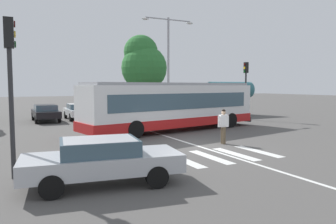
# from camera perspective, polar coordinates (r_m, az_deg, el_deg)

# --- Properties ---
(ground_plane) EXTENTS (160.00, 160.00, 0.00)m
(ground_plane) POSITION_cam_1_polar(r_m,az_deg,el_deg) (15.89, 4.54, -5.79)
(ground_plane) COLOR #514F4C
(city_transit_bus) EXTENTS (12.66, 4.94, 3.06)m
(city_transit_bus) POSITION_cam_1_polar(r_m,az_deg,el_deg) (20.71, 1.03, 1.08)
(city_transit_bus) COLOR black
(city_transit_bus) RESTS_ON ground_plane
(pedestrian_crossing_street) EXTENTS (0.57, 0.36, 1.72)m
(pedestrian_crossing_street) POSITION_cam_1_polar(r_m,az_deg,el_deg) (16.23, 9.70, -2.17)
(pedestrian_crossing_street) COLOR brown
(pedestrian_crossing_street) RESTS_ON ground_plane
(foreground_sedan) EXTENTS (4.71, 2.42, 1.35)m
(foreground_sedan) POSITION_cam_1_polar(r_m,az_deg,el_deg) (9.66, -11.57, -8.05)
(foreground_sedan) COLOR black
(foreground_sedan) RESTS_ON ground_plane
(parked_car_black) EXTENTS (1.90, 4.51, 1.35)m
(parked_car_black) POSITION_cam_1_polar(r_m,az_deg,el_deg) (27.88, -20.70, 0.00)
(parked_car_black) COLOR black
(parked_car_black) RESTS_ON ground_plane
(parked_car_white) EXTENTS (1.93, 4.53, 1.35)m
(parked_car_white) POSITION_cam_1_polar(r_m,az_deg,el_deg) (28.70, -15.52, 0.26)
(parked_car_white) COLOR black
(parked_car_white) RESTS_ON ground_plane
(parked_car_charcoal) EXTENTS (2.04, 4.58, 1.35)m
(parked_car_charcoal) POSITION_cam_1_polar(r_m,az_deg,el_deg) (29.27, -10.06, 0.44)
(parked_car_charcoal) COLOR black
(parked_car_charcoal) RESTS_ON ground_plane
(parked_car_teal) EXTENTS (1.93, 4.53, 1.35)m
(parked_car_teal) POSITION_cam_1_polar(r_m,az_deg,el_deg) (29.71, -4.80, 0.55)
(parked_car_teal) COLOR black
(parked_car_teal) RESTS_ON ground_plane
(parked_car_red) EXTENTS (2.13, 4.62, 1.35)m
(parked_car_red) POSITION_cam_1_polar(r_m,az_deg,el_deg) (31.36, -0.68, 0.78)
(parked_car_red) COLOR black
(parked_car_red) RESTS_ON ground_plane
(traffic_light_near_corner) EXTENTS (0.33, 0.32, 4.90)m
(traffic_light_near_corner) POSITION_cam_1_polar(r_m,az_deg,el_deg) (10.95, -25.98, 6.29)
(traffic_light_near_corner) COLOR #28282B
(traffic_light_near_corner) RESTS_ON ground_plane
(traffic_light_far_corner) EXTENTS (0.33, 0.32, 4.85)m
(traffic_light_far_corner) POSITION_cam_1_polar(r_m,az_deg,el_deg) (28.27, 13.50, 5.26)
(traffic_light_far_corner) COLOR #28282B
(traffic_light_far_corner) RESTS_ON ground_plane
(bus_stop_shelter) EXTENTS (4.79, 1.54, 3.25)m
(bus_stop_shelter) POSITION_cam_1_polar(r_m,az_deg,el_deg) (31.97, 10.86, 3.74)
(bus_stop_shelter) COLOR #28282B
(bus_stop_shelter) RESTS_ON ground_plane
(twin_arm_street_lamp) EXTENTS (4.75, 0.32, 8.52)m
(twin_arm_street_lamp) POSITION_cam_1_polar(r_m,az_deg,el_deg) (27.60, 0.05, 9.68)
(twin_arm_street_lamp) COLOR #939399
(twin_arm_street_lamp) RESTS_ON ground_plane
(background_tree_right) EXTENTS (5.13, 5.13, 8.58)m
(background_tree_right) POSITION_cam_1_polar(r_m,az_deg,el_deg) (37.08, -4.38, 8.52)
(background_tree_right) COLOR brown
(background_tree_right) RESTS_ON ground_plane
(crosswalk_painted_stripes) EXTENTS (5.46, 2.77, 0.01)m
(crosswalk_painted_stripes) POSITION_cam_1_polar(r_m,az_deg,el_deg) (13.33, 7.47, -7.83)
(crosswalk_painted_stripes) COLOR silver
(crosswalk_painted_stripes) RESTS_ON ground_plane
(lane_center_line) EXTENTS (0.16, 24.00, 0.01)m
(lane_center_line) POSITION_cam_1_polar(r_m,az_deg,el_deg) (17.62, 1.22, -4.74)
(lane_center_line) COLOR silver
(lane_center_line) RESTS_ON ground_plane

